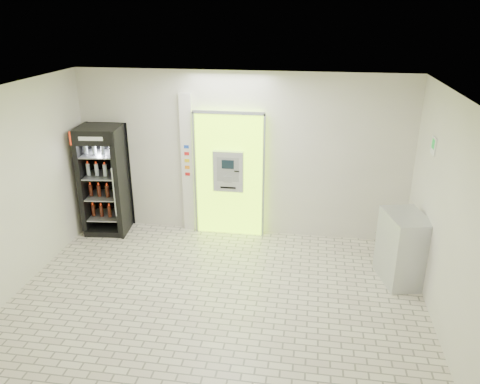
# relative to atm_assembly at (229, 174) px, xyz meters

# --- Properties ---
(ground) EXTENTS (6.00, 6.00, 0.00)m
(ground) POSITION_rel_atm_assembly_xyz_m (0.20, -2.41, -1.17)
(ground) COLOR beige
(ground) RESTS_ON ground
(room_shell) EXTENTS (6.00, 6.00, 6.00)m
(room_shell) POSITION_rel_atm_assembly_xyz_m (0.20, -2.41, 0.67)
(room_shell) COLOR silver
(room_shell) RESTS_ON ground
(atm_assembly) EXTENTS (1.30, 0.24, 2.33)m
(atm_assembly) POSITION_rel_atm_assembly_xyz_m (0.00, 0.00, 0.00)
(atm_assembly) COLOR #9BE810
(atm_assembly) RESTS_ON ground
(pillar) EXTENTS (0.22, 0.11, 2.60)m
(pillar) POSITION_rel_atm_assembly_xyz_m (-0.78, 0.04, 0.13)
(pillar) COLOR silver
(pillar) RESTS_ON ground
(beverage_cooler) EXTENTS (0.83, 0.77, 2.02)m
(beverage_cooler) POSITION_rel_atm_assembly_xyz_m (-2.30, -0.25, -0.20)
(beverage_cooler) COLOR black
(beverage_cooler) RESTS_ON ground
(steel_cabinet) EXTENTS (0.74, 0.94, 1.10)m
(steel_cabinet) POSITION_rel_atm_assembly_xyz_m (2.91, -1.25, -0.62)
(steel_cabinet) COLOR #B8BAC0
(steel_cabinet) RESTS_ON ground
(exit_sign) EXTENTS (0.02, 0.22, 0.26)m
(exit_sign) POSITION_rel_atm_assembly_xyz_m (3.19, -1.01, 0.95)
(exit_sign) COLOR white
(exit_sign) RESTS_ON room_shell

